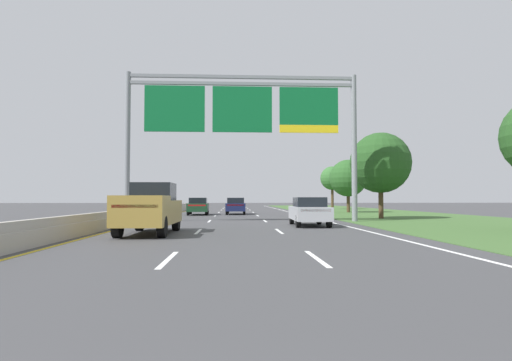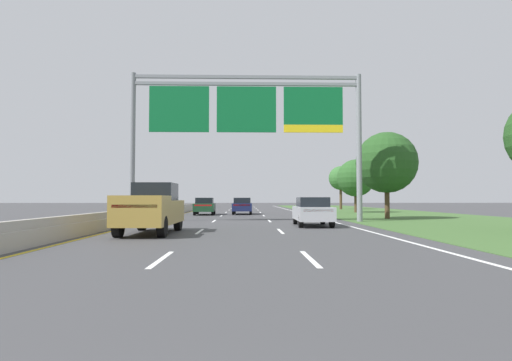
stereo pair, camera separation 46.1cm
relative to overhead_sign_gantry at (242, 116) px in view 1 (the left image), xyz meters
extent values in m
plane|color=#3D3D3F|center=(-0.30, 7.62, -6.84)|extent=(220.00, 220.00, 0.00)
cube|color=white|center=(-2.15, -16.88, -6.84)|extent=(0.14, 3.00, 0.01)
cube|color=white|center=(-2.15, -7.88, -6.84)|extent=(0.14, 3.00, 0.01)
cube|color=white|center=(-2.15, 1.12, -6.84)|extent=(0.14, 3.00, 0.01)
cube|color=white|center=(-2.15, 10.12, -6.84)|extent=(0.14, 3.00, 0.01)
cube|color=white|center=(-2.15, 19.12, -6.84)|extent=(0.14, 3.00, 0.01)
cube|color=white|center=(-2.15, 28.12, -6.84)|extent=(0.14, 3.00, 0.01)
cube|color=white|center=(-2.15, 37.12, -6.84)|extent=(0.14, 3.00, 0.01)
cube|color=white|center=(-2.15, 46.12, -6.84)|extent=(0.14, 3.00, 0.01)
cube|color=white|center=(-2.15, 55.12, -6.84)|extent=(0.14, 3.00, 0.01)
cube|color=white|center=(1.55, -16.88, -6.84)|extent=(0.14, 3.00, 0.01)
cube|color=white|center=(1.55, -7.88, -6.84)|extent=(0.14, 3.00, 0.01)
cube|color=white|center=(1.55, 1.12, -6.84)|extent=(0.14, 3.00, 0.01)
cube|color=white|center=(1.55, 10.12, -6.84)|extent=(0.14, 3.00, 0.01)
cube|color=white|center=(1.55, 19.12, -6.84)|extent=(0.14, 3.00, 0.01)
cube|color=white|center=(1.55, 28.12, -6.84)|extent=(0.14, 3.00, 0.01)
cube|color=white|center=(1.55, 37.12, -6.84)|extent=(0.14, 3.00, 0.01)
cube|color=white|center=(1.55, 46.12, -6.84)|extent=(0.14, 3.00, 0.01)
cube|color=white|center=(1.55, 55.12, -6.84)|extent=(0.14, 3.00, 0.01)
cube|color=white|center=(5.60, 7.62, -6.84)|extent=(0.16, 106.00, 0.01)
cube|color=gold|center=(-6.20, 7.62, -6.84)|extent=(0.16, 106.00, 0.01)
cube|color=#3D602D|center=(13.65, 7.62, -6.83)|extent=(14.00, 110.00, 0.02)
cube|color=#A8A399|center=(-6.90, 7.62, -6.57)|extent=(0.60, 110.00, 0.55)
cube|color=#A8A399|center=(-6.90, 7.62, -6.14)|extent=(0.25, 110.00, 0.30)
cylinder|color=gray|center=(-7.35, 0.09, -2.02)|extent=(0.36, 0.36, 9.65)
cylinder|color=gray|center=(7.35, 0.09, -2.02)|extent=(0.36, 0.36, 9.65)
cube|color=gray|center=(0.00, 0.09, 2.58)|extent=(14.70, 0.24, 0.20)
cube|color=gray|center=(0.00, 0.09, 2.13)|extent=(14.70, 0.24, 0.20)
cube|color=#0C602D|center=(-4.33, -0.09, 0.42)|extent=(3.83, 0.12, 2.98)
cube|color=#0C602D|center=(0.00, -0.09, 0.42)|extent=(3.83, 0.12, 2.98)
cube|color=#0C602D|center=(4.33, -0.09, 0.67)|extent=(3.83, 0.12, 2.48)
cube|color=yellow|center=(4.33, -0.09, -0.82)|extent=(3.83, 0.12, 0.50)
cube|color=#A38438|center=(-4.11, -9.06, -5.92)|extent=(2.06, 5.42, 1.00)
cube|color=black|center=(-4.10, -8.21, -5.03)|extent=(1.74, 1.92, 0.78)
cube|color=#B21414|center=(-4.14, -11.72, -5.62)|extent=(1.68, 0.10, 0.12)
cube|color=#A38438|center=(-4.13, -10.79, -5.32)|extent=(2.02, 1.97, 0.20)
cylinder|color=black|center=(-4.94, -7.21, -6.42)|extent=(0.31, 0.84, 0.84)
cylinder|color=black|center=(-3.24, -7.23, -6.42)|extent=(0.31, 0.84, 0.84)
cylinder|color=black|center=(-4.98, -10.89, -6.42)|extent=(0.31, 0.84, 0.84)
cylinder|color=black|center=(-3.28, -10.91, -6.42)|extent=(0.31, 0.84, 0.84)
cube|color=#161E47|center=(-0.35, 13.49, -6.15)|extent=(1.90, 4.43, 0.72)
cube|color=black|center=(-0.35, 13.44, -5.53)|extent=(1.61, 2.33, 0.52)
cube|color=#B21414|center=(-0.39, 11.33, -5.94)|extent=(1.53, 0.11, 0.12)
cylinder|color=black|center=(-1.12, 15.00, -6.51)|extent=(0.23, 0.66, 0.66)
cylinder|color=black|center=(0.48, 14.97, -6.51)|extent=(0.23, 0.66, 0.66)
cylinder|color=black|center=(-1.18, 12.01, -6.51)|extent=(0.23, 0.66, 0.66)
cylinder|color=black|center=(0.42, 11.98, -6.51)|extent=(0.23, 0.66, 0.66)
cube|color=#193D23|center=(-3.81, 12.20, -6.15)|extent=(1.93, 4.45, 0.72)
cube|color=black|center=(-3.81, 12.15, -5.53)|extent=(1.62, 2.34, 0.52)
cube|color=#B21414|center=(-3.76, 10.04, -5.94)|extent=(1.53, 0.12, 0.12)
cylinder|color=black|center=(-4.65, 13.68, -6.51)|extent=(0.24, 0.67, 0.66)
cylinder|color=black|center=(-3.05, 13.72, -6.51)|extent=(0.24, 0.67, 0.66)
cylinder|color=black|center=(-4.57, 10.68, -6.51)|extent=(0.24, 0.67, 0.66)
cylinder|color=black|center=(-2.97, 10.73, -6.51)|extent=(0.24, 0.67, 0.66)
cube|color=#B2B5BA|center=(3.62, -4.08, -6.15)|extent=(1.91, 4.44, 0.72)
cube|color=black|center=(3.62, -4.13, -5.53)|extent=(1.61, 2.33, 0.52)
cube|color=#B21414|center=(3.57, -6.24, -5.94)|extent=(1.53, 0.11, 0.12)
cylinder|color=black|center=(2.85, -2.57, -6.51)|extent=(0.23, 0.66, 0.66)
cylinder|color=black|center=(4.45, -2.60, -6.51)|extent=(0.23, 0.66, 0.66)
cylinder|color=black|center=(2.79, -5.56, -6.51)|extent=(0.23, 0.66, 0.66)
cylinder|color=black|center=(4.39, -5.60, -6.51)|extent=(0.23, 0.66, 0.66)
cylinder|color=#4C3823|center=(10.44, 3.97, -5.66)|extent=(0.36, 0.36, 2.37)
sphere|color=#234C1E|center=(10.44, 3.97, -2.66)|extent=(4.53, 4.53, 4.53)
cylinder|color=#4C3823|center=(11.72, 17.90, -5.79)|extent=(0.36, 0.36, 2.10)
sphere|color=#285623|center=(11.72, 17.90, -3.15)|extent=(3.98, 3.98, 3.98)
cylinder|color=#4C3823|center=(13.13, 31.46, -5.34)|extent=(0.36, 0.36, 3.01)
sphere|color=#33662D|center=(13.13, 31.46, -2.51)|extent=(3.30, 3.30, 3.30)
camera|label=1|loc=(-0.53, -27.65, -5.33)|focal=30.20mm
camera|label=2|loc=(-0.07, -27.66, -5.33)|focal=30.20mm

